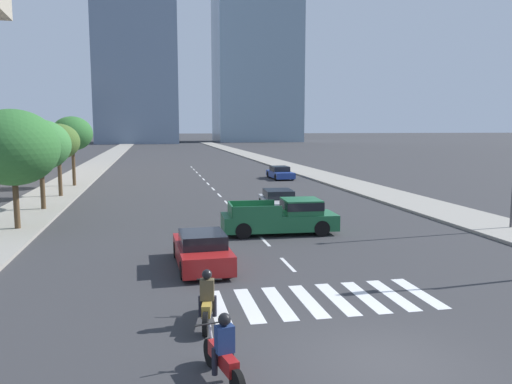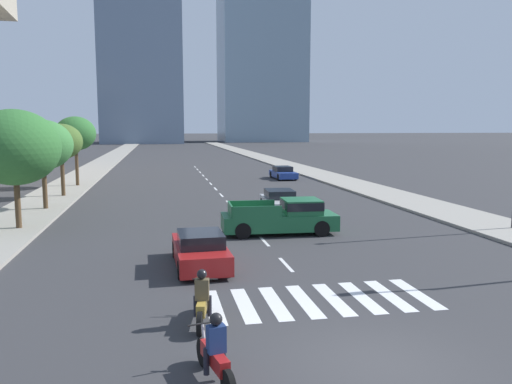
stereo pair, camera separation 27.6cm
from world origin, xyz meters
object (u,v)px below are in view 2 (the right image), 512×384
at_px(sedan_blue_1, 283,173).
at_px(street_tree_third, 61,142).
at_px(pickup_truck, 285,217).
at_px(sedan_red_2, 200,250).
at_px(sedan_silver_0, 280,202).
at_px(street_tree_nearest, 14,148).
at_px(street_tree_second, 42,145).
at_px(street_tree_fourth, 75,134).
at_px(motorcycle_third, 215,355).
at_px(motorcycle_lead, 203,302).

xyz_separation_m(sedan_blue_1, street_tree_third, (-19.09, -10.19, 3.50)).
height_order(pickup_truck, sedan_red_2, pickup_truck).
height_order(pickup_truck, sedan_blue_1, pickup_truck).
distance_m(sedan_silver_0, street_tree_third, 17.13).
bearing_deg(street_tree_nearest, sedan_blue_1, 49.61).
distance_m(pickup_truck, sedan_silver_0, 6.54).
bearing_deg(sedan_red_2, sedan_silver_0, -28.47).
bearing_deg(sedan_blue_1, sedan_silver_0, -15.37).
distance_m(sedan_silver_0, street_tree_nearest, 14.95).
bearing_deg(street_tree_third, street_tree_nearest, -90.00).
bearing_deg(sedan_silver_0, pickup_truck, -8.08).
distance_m(sedan_red_2, street_tree_second, 17.05).
xyz_separation_m(sedan_red_2, street_tree_second, (-8.35, 14.47, 3.43)).
xyz_separation_m(street_tree_nearest, street_tree_third, (-0.00, 12.25, -0.07)).
bearing_deg(sedan_silver_0, sedan_blue_1, 169.09).
height_order(pickup_truck, sedan_silver_0, pickup_truck).
distance_m(street_tree_third, street_tree_fourth, 6.74).
bearing_deg(sedan_red_2, pickup_truck, -42.98).
distance_m(motorcycle_third, sedan_silver_0, 21.16).
bearing_deg(street_tree_fourth, motorcycle_lead, -76.35).
distance_m(sedan_silver_0, sedan_red_2, 12.91).
relative_size(motorcycle_lead, sedan_blue_1, 0.48).
height_order(motorcycle_lead, street_tree_third, street_tree_third).
bearing_deg(pickup_truck, street_tree_second, 146.45).
distance_m(motorcycle_lead, street_tree_nearest, 16.33).
bearing_deg(motorcycle_lead, motorcycle_third, -170.09).
bearing_deg(motorcycle_lead, street_tree_second, 31.96).
height_order(motorcycle_third, pickup_truck, pickup_truck).
distance_m(sedan_silver_0, street_tree_second, 14.86).
relative_size(motorcycle_third, street_tree_fourth, 0.36).
relative_size(sedan_red_2, street_tree_second, 0.82).
bearing_deg(street_tree_fourth, street_tree_third, -90.00).
relative_size(motorcycle_third, pickup_truck, 0.38).
bearing_deg(sedan_blue_1, motorcycle_lead, -18.02).
bearing_deg(street_tree_third, motorcycle_lead, -73.01).
distance_m(motorcycle_third, pickup_truck, 14.66).
distance_m(street_tree_nearest, street_tree_second, 6.19).
bearing_deg(street_tree_second, pickup_truck, -36.04).
xyz_separation_m(pickup_truck, street_tree_nearest, (-12.84, 3.15, 3.33)).
distance_m(street_tree_second, street_tree_fourth, 12.80).
relative_size(street_tree_nearest, street_tree_second, 1.08).
distance_m(sedan_blue_1, sedan_red_2, 32.54).
bearing_deg(sedan_blue_1, pickup_truck, -14.67).
height_order(motorcycle_lead, street_tree_fourth, street_tree_fourth).
height_order(sedan_silver_0, street_tree_nearest, street_tree_nearest).
xyz_separation_m(sedan_blue_1, sedan_red_2, (-10.74, -30.71, 0.04)).
bearing_deg(street_tree_fourth, street_tree_nearest, -90.00).
relative_size(motorcycle_lead, street_tree_nearest, 0.37).
height_order(street_tree_nearest, street_tree_third, street_tree_nearest).
relative_size(sedan_blue_1, street_tree_second, 0.84).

